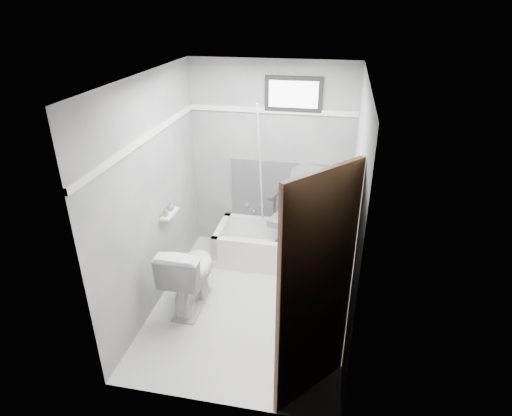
% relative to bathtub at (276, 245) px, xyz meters
% --- Properties ---
extents(floor, '(2.60, 2.60, 0.00)m').
position_rel_bathtub_xyz_m(floor, '(-0.15, -0.93, -0.21)').
color(floor, silver).
rests_on(floor, ground).
extents(ceiling, '(2.60, 2.60, 0.00)m').
position_rel_bathtub_xyz_m(ceiling, '(-0.15, -0.93, 2.19)').
color(ceiling, silver).
rests_on(ceiling, floor).
extents(wall_back, '(2.00, 0.02, 2.40)m').
position_rel_bathtub_xyz_m(wall_back, '(-0.15, 0.37, 0.99)').
color(wall_back, slate).
rests_on(wall_back, floor).
extents(wall_front, '(2.00, 0.02, 2.40)m').
position_rel_bathtub_xyz_m(wall_front, '(-0.15, -2.23, 0.99)').
color(wall_front, slate).
rests_on(wall_front, floor).
extents(wall_left, '(0.02, 2.60, 2.40)m').
position_rel_bathtub_xyz_m(wall_left, '(-1.15, -0.93, 0.99)').
color(wall_left, slate).
rests_on(wall_left, floor).
extents(wall_right, '(0.02, 2.60, 2.40)m').
position_rel_bathtub_xyz_m(wall_right, '(0.85, -0.93, 0.99)').
color(wall_right, slate).
rests_on(wall_right, floor).
extents(bathtub, '(1.50, 0.70, 0.42)m').
position_rel_bathtub_xyz_m(bathtub, '(0.00, 0.00, 0.00)').
color(bathtub, white).
rests_on(bathtub, floor).
extents(office_chair, '(0.77, 0.77, 1.09)m').
position_rel_bathtub_xyz_m(office_chair, '(0.21, 0.04, 0.45)').
color(office_chair, '#5C5D61').
rests_on(office_chair, bathtub).
extents(toilet, '(0.46, 0.81, 0.79)m').
position_rel_bathtub_xyz_m(toilet, '(-0.77, -1.05, 0.18)').
color(toilet, silver).
rests_on(toilet, floor).
extents(door, '(0.78, 0.78, 2.00)m').
position_rel_bathtub_xyz_m(door, '(0.83, -2.21, 0.79)').
color(door, brown).
rests_on(door, floor).
extents(window, '(0.66, 0.04, 0.40)m').
position_rel_bathtub_xyz_m(window, '(0.10, 0.36, 1.81)').
color(window, black).
rests_on(window, wall_back).
extents(backerboard, '(1.50, 0.02, 0.78)m').
position_rel_bathtub_xyz_m(backerboard, '(0.10, 0.36, 0.59)').
color(backerboard, '#4C4C4F').
rests_on(backerboard, wall_back).
extents(trim_back, '(2.00, 0.02, 0.06)m').
position_rel_bathtub_xyz_m(trim_back, '(-0.15, 0.36, 1.61)').
color(trim_back, white).
rests_on(trim_back, wall_back).
extents(trim_left, '(0.02, 2.60, 0.06)m').
position_rel_bathtub_xyz_m(trim_left, '(-1.13, -0.93, 1.61)').
color(trim_left, white).
rests_on(trim_left, wall_left).
extents(pole, '(0.02, 0.48, 1.90)m').
position_rel_bathtub_xyz_m(pole, '(-0.23, 0.13, 0.84)').
color(pole, silver).
rests_on(pole, bathtub).
extents(shelf, '(0.10, 0.32, 0.02)m').
position_rel_bathtub_xyz_m(shelf, '(-1.08, -0.70, 0.69)').
color(shelf, white).
rests_on(shelf, wall_left).
extents(soap_bottle_a, '(0.05, 0.05, 0.10)m').
position_rel_bathtub_xyz_m(soap_bottle_a, '(-1.09, -0.78, 0.76)').
color(soap_bottle_a, '#A48D52').
rests_on(soap_bottle_a, shelf).
extents(soap_bottle_b, '(0.10, 0.10, 0.10)m').
position_rel_bathtub_xyz_m(soap_bottle_b, '(-1.09, -0.64, 0.75)').
color(soap_bottle_b, slate).
rests_on(soap_bottle_b, shelf).
extents(faucet, '(0.26, 0.10, 0.16)m').
position_rel_bathtub_xyz_m(faucet, '(-0.35, 0.34, 0.34)').
color(faucet, silver).
rests_on(faucet, wall_back).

